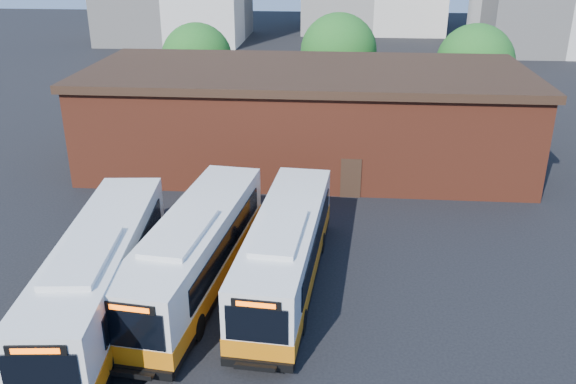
# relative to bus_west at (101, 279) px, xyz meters

# --- Properties ---
(ground) EXTENTS (220.00, 220.00, 0.00)m
(ground) POSITION_rel_bus_west_xyz_m (7.09, -1.00, -1.66)
(ground) COLOR black
(bus_west) EXTENTS (4.02, 13.61, 3.66)m
(bus_west) POSITION_rel_bus_west_xyz_m (0.00, 0.00, 0.00)
(bus_west) COLOR silver
(bus_west) RESTS_ON ground
(bus_midwest) EXTENTS (4.13, 13.30, 3.57)m
(bus_midwest) POSITION_rel_bus_west_xyz_m (3.32, 2.31, -0.04)
(bus_midwest) COLOR silver
(bus_midwest) RESTS_ON ground
(bus_mideast) EXTENTS (3.56, 12.81, 3.45)m
(bus_mideast) POSITION_rel_bus_west_xyz_m (7.17, 2.85, -0.10)
(bus_mideast) COLOR silver
(bus_mideast) RESTS_ON ground
(transit_worker) EXTENTS (0.64, 0.80, 1.92)m
(transit_worker) POSITION_rel_bus_west_xyz_m (7.75, -2.19, -0.70)
(transit_worker) COLOR black
(transit_worker) RESTS_ON ground
(depot_building) EXTENTS (28.60, 12.60, 6.40)m
(depot_building) POSITION_rel_bus_west_xyz_m (7.09, 19.00, 1.60)
(depot_building) COLOR maroon
(depot_building) RESTS_ON ground
(tree_west) EXTENTS (6.00, 6.00, 7.65)m
(tree_west) POSITION_rel_bus_west_xyz_m (-2.91, 31.00, 2.98)
(tree_west) COLOR #382314
(tree_west) RESTS_ON ground
(tree_mid) EXTENTS (6.56, 6.56, 8.36)m
(tree_mid) POSITION_rel_bus_west_xyz_m (9.09, 33.00, 3.42)
(tree_mid) COLOR #382314
(tree_mid) RESTS_ON ground
(tree_east) EXTENTS (6.24, 6.24, 7.96)m
(tree_east) POSITION_rel_bus_west_xyz_m (20.09, 30.00, 3.17)
(tree_east) COLOR #382314
(tree_east) RESTS_ON ground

